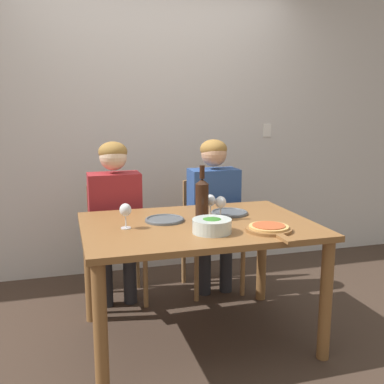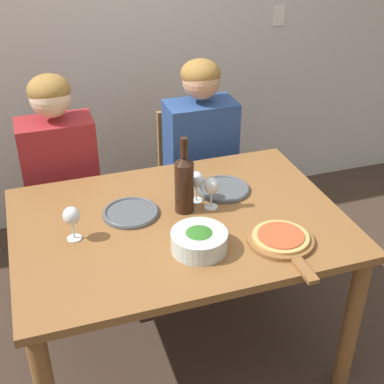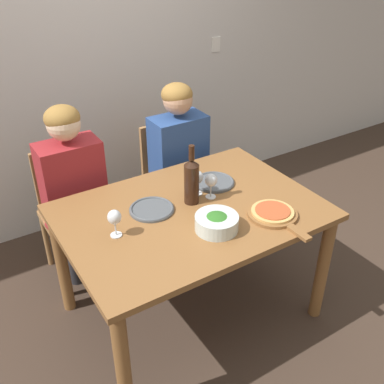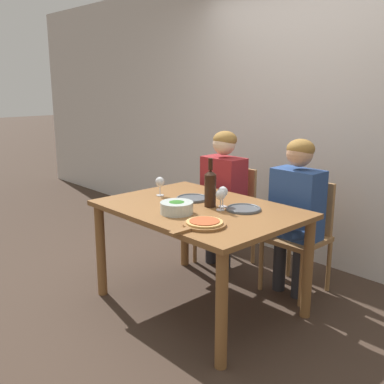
% 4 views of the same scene
% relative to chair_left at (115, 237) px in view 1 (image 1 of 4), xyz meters
% --- Properties ---
extents(ground_plane, '(40.00, 40.00, 0.00)m').
position_rel_chair_left_xyz_m(ground_plane, '(0.43, -0.80, -0.48)').
color(ground_plane, '#3D2D23').
extents(back_wall, '(10.00, 0.06, 2.70)m').
position_rel_chair_left_xyz_m(back_wall, '(0.43, 0.59, 0.87)').
color(back_wall, silver).
rests_on(back_wall, ground).
extents(dining_table, '(1.41, 0.99, 0.77)m').
position_rel_chair_left_xyz_m(dining_table, '(0.43, -0.80, 0.18)').
color(dining_table, brown).
rests_on(dining_table, ground).
extents(chair_left, '(0.42, 0.42, 0.88)m').
position_rel_chair_left_xyz_m(chair_left, '(0.00, 0.00, 0.00)').
color(chair_left, '#9E7042').
rests_on(chair_left, ground).
extents(chair_right, '(0.42, 0.42, 0.88)m').
position_rel_chair_left_xyz_m(chair_right, '(0.77, 0.00, 0.00)').
color(chair_right, '#9E7042').
rests_on(chair_right, ground).
extents(person_woman, '(0.47, 0.51, 1.22)m').
position_rel_chair_left_xyz_m(person_woman, '(0.00, -0.11, 0.26)').
color(person_woman, '#28282D').
rests_on(person_woman, ground).
extents(person_man, '(0.47, 0.51, 1.22)m').
position_rel_chair_left_xyz_m(person_man, '(0.77, -0.11, 0.26)').
color(person_man, '#28282D').
rests_on(person_man, ground).
extents(wine_bottle, '(0.08, 0.08, 0.35)m').
position_rel_chair_left_xyz_m(wine_bottle, '(0.47, -0.74, 0.42)').
color(wine_bottle, black).
rests_on(wine_bottle, dining_table).
extents(broccoli_bowl, '(0.23, 0.23, 0.09)m').
position_rel_chair_left_xyz_m(broccoli_bowl, '(0.44, -1.03, 0.32)').
color(broccoli_bowl, silver).
rests_on(broccoli_bowl, dining_table).
extents(dinner_plate_left, '(0.25, 0.25, 0.02)m').
position_rel_chair_left_xyz_m(dinner_plate_left, '(0.24, -0.69, 0.29)').
color(dinner_plate_left, '#4C5156').
rests_on(dinner_plate_left, dining_table).
extents(dinner_plate_right, '(0.25, 0.25, 0.02)m').
position_rel_chair_left_xyz_m(dinner_plate_right, '(0.70, -0.63, 0.29)').
color(dinner_plate_right, '#4C5156').
rests_on(dinner_plate_right, dining_table).
extents(pizza_on_board, '(0.27, 0.41, 0.04)m').
position_rel_chair_left_xyz_m(pizza_on_board, '(0.77, -1.09, 0.30)').
color(pizza_on_board, brown).
rests_on(pizza_on_board, dining_table).
extents(wine_glass_left, '(0.07, 0.07, 0.15)m').
position_rel_chair_left_xyz_m(wine_glass_left, '(-0.02, -0.80, 0.39)').
color(wine_glass_left, silver).
rests_on(wine_glass_left, dining_table).
extents(wine_glass_right, '(0.07, 0.07, 0.15)m').
position_rel_chair_left_xyz_m(wine_glass_right, '(0.59, -0.75, 0.39)').
color(wine_glass_right, silver).
rests_on(wine_glass_right, dining_table).
extents(wine_glass_centre, '(0.07, 0.07, 0.15)m').
position_rel_chair_left_xyz_m(wine_glass_centre, '(0.55, -0.68, 0.39)').
color(wine_glass_centre, silver).
rests_on(wine_glass_centre, dining_table).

